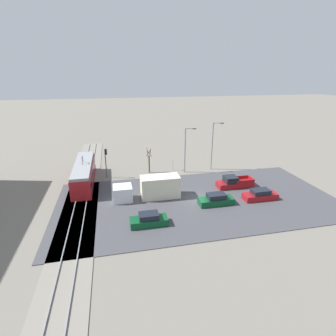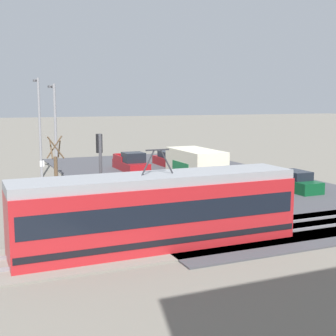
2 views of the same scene
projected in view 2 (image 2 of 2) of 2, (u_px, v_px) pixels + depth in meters
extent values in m
plane|color=slate|center=(190.00, 180.00, 39.46)|extent=(320.00, 320.00, 0.00)
cube|color=#424247|center=(190.00, 180.00, 39.45)|extent=(18.78, 38.07, 0.08)
cube|color=gray|center=(320.00, 224.00, 25.14)|extent=(68.73, 4.40, 0.08)
cube|color=gray|center=(311.00, 219.00, 25.77)|extent=(67.36, 0.10, 0.14)
cube|color=gray|center=(329.00, 226.00, 24.47)|extent=(67.36, 0.10, 0.14)
cube|color=#B21E23|center=(158.00, 214.00, 21.22)|extent=(13.06, 2.75, 2.88)
cube|color=black|center=(158.00, 207.00, 21.17)|extent=(12.67, 2.78, 0.96)
cube|color=black|center=(158.00, 233.00, 21.34)|extent=(12.93, 2.79, 0.27)
cube|color=gray|center=(157.00, 179.00, 20.98)|extent=(13.06, 2.53, 0.41)
cylinder|color=#2D2D33|center=(167.00, 162.00, 21.05)|extent=(0.66, 0.07, 1.15)
cylinder|color=#2D2D33|center=(148.00, 163.00, 20.70)|extent=(0.66, 0.07, 1.15)
cube|color=#2D2D33|center=(157.00, 150.00, 20.80)|extent=(1.10, 0.08, 0.06)
cube|color=silver|center=(233.00, 190.00, 29.28)|extent=(2.46, 2.53, 2.08)
cube|color=beige|center=(196.00, 171.00, 33.95)|extent=(2.46, 5.37, 3.06)
cube|color=#196B38|center=(180.00, 167.00, 33.41)|extent=(0.02, 2.69, 0.77)
cube|color=maroon|center=(131.00, 166.00, 44.48)|extent=(2.01, 5.54, 0.85)
cube|color=black|center=(133.00, 157.00, 43.65)|extent=(1.85, 1.88, 0.92)
cube|color=maroon|center=(118.00, 158.00, 45.08)|extent=(0.12, 2.77, 0.50)
cube|color=maroon|center=(136.00, 157.00, 45.81)|extent=(0.12, 2.77, 0.50)
cube|color=maroon|center=(122.00, 156.00, 46.80)|extent=(1.85, 0.22, 0.50)
cube|color=red|center=(114.00, 160.00, 46.63)|extent=(0.14, 0.04, 0.18)
cube|color=#0C4723|center=(295.00, 185.00, 34.43)|extent=(1.76, 4.31, 0.85)
cube|color=black|center=(295.00, 175.00, 34.32)|extent=(1.51, 2.24, 0.62)
cube|color=maroon|center=(169.00, 161.00, 47.71)|extent=(1.77, 4.71, 0.84)
cube|color=black|center=(169.00, 154.00, 47.60)|extent=(1.52, 2.45, 0.61)
cube|color=#0C4723|center=(199.00, 170.00, 41.81)|extent=(1.78, 4.66, 0.87)
cube|color=black|center=(199.00, 161.00, 41.71)|extent=(1.53, 2.42, 0.64)
cylinder|color=#47474C|center=(101.00, 184.00, 23.51)|extent=(0.16, 0.16, 5.00)
cube|color=black|center=(99.00, 143.00, 23.38)|extent=(0.28, 0.22, 0.95)
sphere|color=#390606|center=(98.00, 137.00, 23.45)|extent=(0.18, 0.18, 0.18)
sphere|color=#3C2C06|center=(99.00, 143.00, 23.49)|extent=(0.18, 0.18, 0.18)
sphere|color=green|center=(99.00, 149.00, 23.54)|extent=(0.18, 0.18, 0.18)
cylinder|color=brown|center=(56.00, 181.00, 29.93)|extent=(0.24, 0.24, 3.11)
cylinder|color=brown|center=(51.00, 149.00, 29.54)|extent=(0.09, 0.88, 1.20)
cylinder|color=brown|center=(56.00, 148.00, 29.39)|extent=(1.06, 0.09, 1.45)
cylinder|color=brown|center=(59.00, 149.00, 29.73)|extent=(0.09, 0.88, 1.20)
cylinder|color=brown|center=(54.00, 147.00, 29.85)|extent=(1.06, 0.09, 1.45)
cylinder|color=gray|center=(56.00, 136.00, 35.60)|extent=(0.20, 0.20, 7.90)
cylinder|color=gray|center=(52.00, 86.00, 35.78)|extent=(0.12, 1.60, 0.12)
cube|color=#515156|center=(51.00, 87.00, 36.47)|extent=(0.36, 0.60, 0.18)
cylinder|color=gray|center=(40.00, 128.00, 40.02)|extent=(0.20, 0.20, 8.57)
cylinder|color=gray|center=(37.00, 79.00, 40.15)|extent=(0.12, 1.60, 0.12)
cube|color=#515156|center=(35.00, 81.00, 40.84)|extent=(0.36, 0.60, 0.18)
cylinder|color=gray|center=(43.00, 177.00, 33.82)|extent=(0.06, 0.06, 2.36)
cube|color=white|center=(42.00, 164.00, 33.71)|extent=(0.32, 0.02, 0.44)
cube|color=red|center=(42.00, 164.00, 33.72)|extent=(0.31, 0.01, 0.10)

